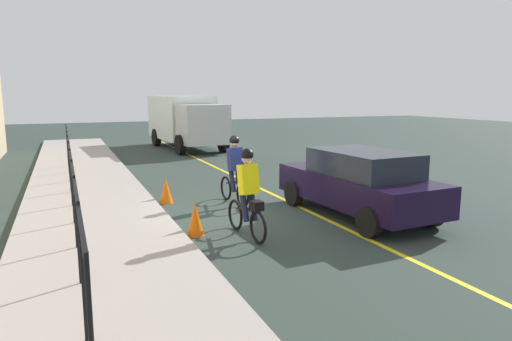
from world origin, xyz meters
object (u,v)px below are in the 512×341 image
Objects in this scene: cyclist_lead at (235,170)px; box_truck_background at (185,119)px; cyclist_follow at (248,194)px; traffic_cone_near at (195,219)px; patrol_sedan at (359,182)px; traffic_cone_far at (166,191)px.

box_truck_background is (13.01, -1.98, 0.64)m from cyclist_lead.
box_truck_background reaches higher than cyclist_follow.
cyclist_lead and cyclist_follow have the same top height.
cyclist_lead reaches higher than traffic_cone_near.
box_truck_background is (15.21, 0.32, 0.73)m from patrol_sedan.
patrol_sedan is 0.65× the size of box_truck_background.
box_truck_background is at bearing -16.66° from traffic_cone_far.
cyclist_follow is 0.27× the size of box_truck_background.
cyclist_follow is at bearing 97.01° from patrol_sedan.
cyclist_lead is 2.83m from cyclist_follow.
traffic_cone_far is (-12.15, 3.63, -1.21)m from box_truck_background.
patrol_sedan is (-2.20, -2.30, -0.09)m from cyclist_lead.
box_truck_background is (15.75, -2.72, 0.64)m from cyclist_follow.
cyclist_follow is at bearing -14.13° from box_truck_background.
box_truck_background is at bearing -1.86° from patrol_sedan.
cyclist_follow is at bearing 160.46° from cyclist_lead.
traffic_cone_far is (0.86, 1.65, -0.57)m from cyclist_lead.
cyclist_lead is 0.41× the size of patrol_sedan.
box_truck_background reaches higher than cyclist_lead.
patrol_sedan reaches higher than traffic_cone_near.
patrol_sedan is at bearing -138.06° from cyclist_lead.
cyclist_follow is (-2.74, 0.74, 0.00)m from cyclist_lead.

